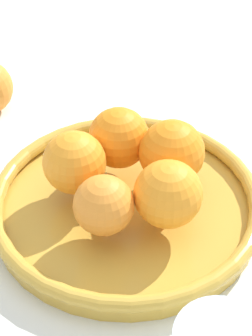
% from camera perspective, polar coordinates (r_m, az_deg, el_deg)
% --- Properties ---
extents(ground_plane, '(4.00, 4.00, 0.00)m').
position_cam_1_polar(ground_plane, '(0.69, 0.00, -4.52)').
color(ground_plane, silver).
extents(fruit_bowl, '(0.33, 0.33, 0.03)m').
position_cam_1_polar(fruit_bowl, '(0.67, 0.00, -3.49)').
color(fruit_bowl, gold).
rests_on(fruit_bowl, ground_plane).
extents(orange_pile, '(0.19, 0.19, 0.08)m').
position_cam_1_polar(orange_pile, '(0.64, 0.44, 0.11)').
color(orange_pile, orange).
rests_on(orange_pile, fruit_bowl).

